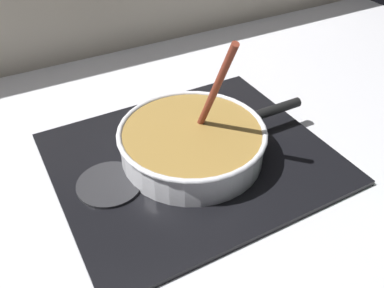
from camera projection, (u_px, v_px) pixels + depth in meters
The scene contains 5 objects.
ground at pixel (198, 258), 0.71m from camera, with size 2.40×1.60×0.04m, color #B7B7BC.
hob_plate at pixel (192, 158), 0.88m from camera, with size 0.56×0.48×0.01m, color black.
burner_ring at pixel (192, 155), 0.87m from camera, with size 0.17×0.17×0.01m, color #592D0C.
spare_burner at pixel (110, 184), 0.80m from camera, with size 0.13×0.13×0.01m, color #262628.
cooking_pan at pixel (193, 142), 0.85m from camera, with size 0.43×0.30×0.28m.
Camera 1 is at (-0.22, -0.38, 0.57)m, focal length 38.69 mm.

